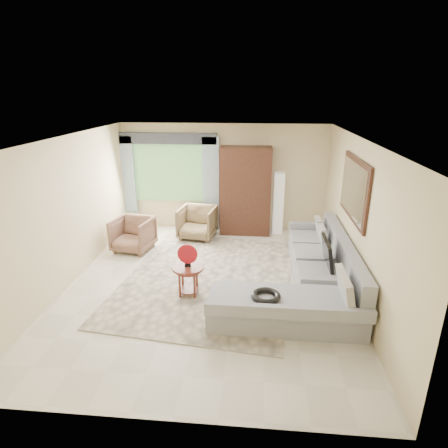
# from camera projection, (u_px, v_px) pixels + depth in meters

# --- Properties ---
(ground) EXTENTS (6.00, 6.00, 0.00)m
(ground) POSITION_uv_depth(u_px,v_px,m) (209.00, 284.00, 6.80)
(ground) COLOR silver
(ground) RESTS_ON ground
(area_rug) EXTENTS (3.45, 4.32, 0.02)m
(area_rug) POSITION_uv_depth(u_px,v_px,m) (209.00, 277.00, 7.04)
(area_rug) COLOR beige
(area_rug) RESTS_ON ground
(sectional_sofa) EXTENTS (2.30, 3.46, 0.90)m
(sectional_sofa) POSITION_uv_depth(u_px,v_px,m) (311.00, 279.00, 6.38)
(sectional_sofa) COLOR #A3A5AC
(sectional_sofa) RESTS_ON ground
(tv_screen) EXTENTS (0.14, 0.74, 0.48)m
(tv_screen) POSITION_uv_depth(u_px,v_px,m) (327.00, 253.00, 6.35)
(tv_screen) COLOR black
(tv_screen) RESTS_ON sectional_sofa
(garden_hose) EXTENTS (0.43, 0.43, 0.09)m
(garden_hose) POSITION_uv_depth(u_px,v_px,m) (266.00, 296.00, 5.36)
(garden_hose) COLOR black
(garden_hose) RESTS_ON sectional_sofa
(coffee_table) EXTENTS (0.54, 0.54, 0.54)m
(coffee_table) POSITION_uv_depth(u_px,v_px,m) (188.00, 280.00, 6.36)
(coffee_table) COLOR #532316
(coffee_table) RESTS_ON ground
(red_disc) EXTENTS (0.34, 0.04, 0.34)m
(red_disc) POSITION_uv_depth(u_px,v_px,m) (187.00, 254.00, 6.19)
(red_disc) COLOR #B2111D
(red_disc) RESTS_ON coffee_table
(armchair_left) EXTENTS (0.92, 0.94, 0.73)m
(armchair_left) POSITION_uv_depth(u_px,v_px,m) (133.00, 234.00, 8.15)
(armchair_left) COLOR brown
(armchair_left) RESTS_ON ground
(armchair_right) EXTENTS (0.92, 0.94, 0.76)m
(armchair_right) POSITION_uv_depth(u_px,v_px,m) (197.00, 223.00, 8.83)
(armchair_right) COLOR olive
(armchair_right) RESTS_ON ground
(potted_plant) EXTENTS (0.68, 0.65, 0.60)m
(potted_plant) POSITION_uv_depth(u_px,v_px,m) (128.00, 220.00, 9.25)
(potted_plant) COLOR #999999
(potted_plant) RESTS_ON ground
(armoire) EXTENTS (1.20, 0.55, 2.10)m
(armoire) POSITION_uv_depth(u_px,v_px,m) (245.00, 191.00, 8.95)
(armoire) COLOR black
(armoire) RESTS_ON ground
(floor_lamp) EXTENTS (0.24, 0.24, 1.50)m
(floor_lamp) POSITION_uv_depth(u_px,v_px,m) (278.00, 203.00, 9.04)
(floor_lamp) COLOR silver
(floor_lamp) RESTS_ON ground
(window) EXTENTS (1.80, 0.04, 1.40)m
(window) POSITION_uv_depth(u_px,v_px,m) (169.00, 173.00, 9.22)
(window) COLOR #669E59
(window) RESTS_ON wall_back
(curtain_left) EXTENTS (0.40, 0.08, 2.30)m
(curtain_left) POSITION_uv_depth(u_px,v_px,m) (127.00, 183.00, 9.31)
(curtain_left) COLOR #9EB7CC
(curtain_left) RESTS_ON ground
(curtain_right) EXTENTS (0.40, 0.08, 2.30)m
(curtain_right) POSITION_uv_depth(u_px,v_px,m) (211.00, 185.00, 9.13)
(curtain_right) COLOR #9EB7CC
(curtain_right) RESTS_ON ground
(valance) EXTENTS (2.40, 0.12, 0.26)m
(valance) POSITION_uv_depth(u_px,v_px,m) (167.00, 138.00, 8.87)
(valance) COLOR #1E232D
(valance) RESTS_ON wall_back
(wall_mirror) EXTENTS (0.05, 1.70, 1.05)m
(wall_mirror) POSITION_uv_depth(u_px,v_px,m) (354.00, 189.00, 6.32)
(wall_mirror) COLOR black
(wall_mirror) RESTS_ON wall_right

